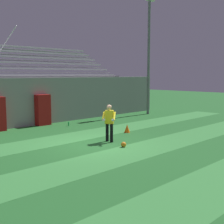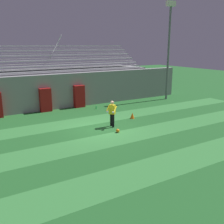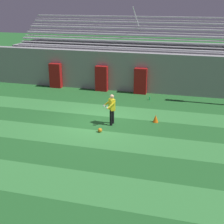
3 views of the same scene
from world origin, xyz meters
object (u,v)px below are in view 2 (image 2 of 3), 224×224
soccer_ball (118,131)px  water_bottle (96,108)px  padding_pillar_gate_left (46,100)px  padding_pillar_gate_right (79,96)px  floodlight_pole (169,40)px  traffic_cone (132,115)px  goalkeeper (112,112)px

soccer_ball → water_bottle: size_ratio=0.92×
padding_pillar_gate_left → water_bottle: padding_pillar_gate_left is taller
padding_pillar_gate_right → water_bottle: size_ratio=7.57×
padding_pillar_gate_right → soccer_ball: size_ratio=8.26×
padding_pillar_gate_right → floodlight_pole: 9.78m
soccer_ball → traffic_cone: bearing=39.2°
soccer_ball → traffic_cone: 3.28m
traffic_cone → water_bottle: size_ratio=1.75×
floodlight_pole → traffic_cone: (-6.81, -3.96, -5.28)m
soccer_ball → floodlight_pole: bearing=32.8°
padding_pillar_gate_left → padding_pillar_gate_right: same height
goalkeeper → water_bottle: 4.99m
padding_pillar_gate_left → floodlight_pole: size_ratio=0.21×
water_bottle → floodlight_pole: bearing=1.2°
floodlight_pole → water_bottle: bearing=-178.8°
floodlight_pole → traffic_cone: floodlight_pole is taller
floodlight_pole → goalkeeper: 11.24m
padding_pillar_gate_left → soccer_ball: size_ratio=8.26×
traffic_cone → water_bottle: bearing=103.0°
soccer_ball → water_bottle: (1.66, 5.87, 0.01)m
padding_pillar_gate_left → goalkeeper: padding_pillar_gate_left is taller
water_bottle → goalkeeper: bearing=-106.0°
goalkeeper → soccer_ball: (-0.31, -1.15, -0.84)m
goalkeeper → padding_pillar_gate_left: bearing=111.3°
floodlight_pole → goalkeeper: size_ratio=5.27×
padding_pillar_gate_left → traffic_cone: 6.90m
goalkeeper → water_bottle: size_ratio=6.96×
padding_pillar_gate_left → floodlight_pole: floodlight_pole is taller
padding_pillar_gate_right → water_bottle: padding_pillar_gate_right is taller
padding_pillar_gate_left → floodlight_pole: bearing=-5.8°
soccer_ball → water_bottle: bearing=74.2°
goalkeeper → soccer_ball: size_ratio=7.59×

